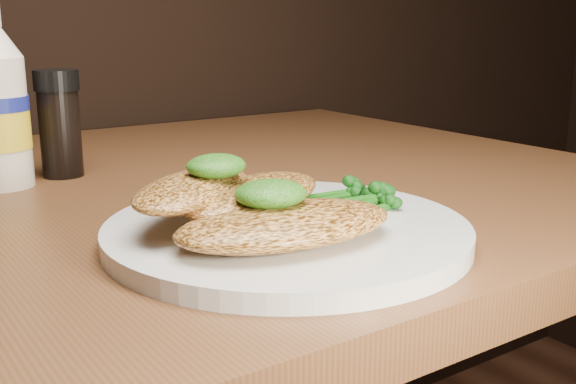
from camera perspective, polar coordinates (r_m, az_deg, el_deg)
plate at (r=0.54m, az=-0.08°, el=-3.30°), size 0.29×0.29×0.01m
chicken_front at (r=0.49m, az=-0.17°, el=-2.71°), size 0.18×0.11×0.03m
chicken_mid at (r=0.54m, az=-2.90°, el=-0.22°), size 0.17×0.13×0.02m
chicken_back at (r=0.53m, az=-7.84°, el=0.24°), size 0.16×0.14×0.02m
pesto_front at (r=0.49m, az=-1.44°, el=-0.14°), size 0.06×0.06×0.02m
pesto_back at (r=0.53m, az=-5.97°, el=2.16°), size 0.06×0.06×0.02m
broccolini_bundle at (r=0.56m, az=2.94°, el=-0.73°), size 0.17×0.14×0.02m
pepper_grinder at (r=0.80m, az=-18.38°, el=5.38°), size 0.06×0.06×0.12m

